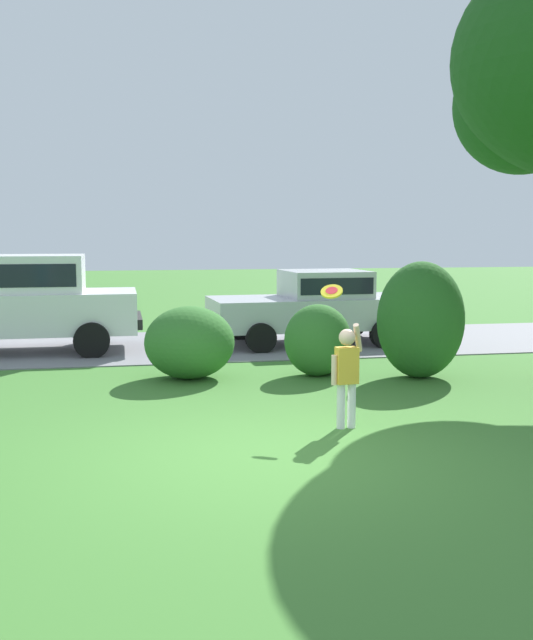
{
  "coord_description": "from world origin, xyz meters",
  "views": [
    {
      "loc": [
        -1.37,
        -7.54,
        2.35
      ],
      "look_at": [
        0.6,
        2.91,
        1.1
      ],
      "focal_mm": 41.71,
      "sensor_mm": 36.0,
      "label": 1
    }
  ],
  "objects_px": {
    "parked_sedan": "(315,304)",
    "parked_suv": "(19,298)",
    "child_thrower": "(347,370)",
    "frisbee": "(332,291)"
  },
  "relations": [
    {
      "from": "frisbee",
      "to": "child_thrower",
      "type": "bearing_deg",
      "value": -87.27
    },
    {
      "from": "parked_sedan",
      "to": "frisbee",
      "type": "height_order",
      "value": "frisbee"
    },
    {
      "from": "parked_sedan",
      "to": "parked_suv",
      "type": "height_order",
      "value": "parked_suv"
    },
    {
      "from": "parked_sedan",
      "to": "frisbee",
      "type": "distance_m",
      "value": 6.32
    },
    {
      "from": "child_thrower",
      "to": "frisbee",
      "type": "relative_size",
      "value": 4.14
    },
    {
      "from": "parked_sedan",
      "to": "child_thrower",
      "type": "xyz_separation_m",
      "value": [
        -1.33,
        -6.72,
        -0.13
      ]
    },
    {
      "from": "parked_sedan",
      "to": "parked_suv",
      "type": "distance_m",
      "value": 5.98
    },
    {
      "from": "parked_suv",
      "to": "child_thrower",
      "type": "bearing_deg",
      "value": -55.1
    },
    {
      "from": "parked_sedan",
      "to": "child_thrower",
      "type": "bearing_deg",
      "value": -101.17
    },
    {
      "from": "parked_sedan",
      "to": "parked_suv",
      "type": "xyz_separation_m",
      "value": [
        -5.98,
        -0.06,
        0.23
      ]
    }
  ]
}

